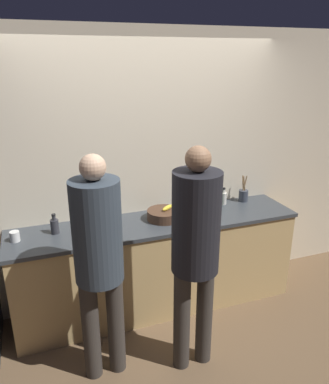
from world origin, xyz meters
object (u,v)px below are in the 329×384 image
(person_center, at_px, (195,244))
(bottle_green, at_px, (217,200))
(person_left, at_px, (99,253))
(cup_white, at_px, (15,236))
(bottle_clear, at_px, (223,198))
(utensil_crock, at_px, (243,195))
(fruit_bowl, at_px, (164,214))
(bottle_dark, at_px, (55,226))

(person_center, height_order, bottle_green, person_center)
(person_left, bearing_deg, person_center, -11.83)
(cup_white, bearing_deg, person_center, -33.18)
(bottle_clear, bearing_deg, person_center, -127.93)
(utensil_crock, relative_size, bottle_green, 1.57)
(bottle_green, height_order, cup_white, bottle_green)
(fruit_bowl, relative_size, bottle_green, 1.75)
(person_center, xyz_separation_m, bottle_green, (0.66, 0.94, -0.09))
(person_center, relative_size, utensil_crock, 6.47)
(bottle_clear, bearing_deg, fruit_bowl, -167.92)
(bottle_dark, relative_size, cup_white, 2.07)
(utensil_crock, distance_m, bottle_green, 0.33)
(person_left, relative_size, bottle_dark, 9.94)
(bottle_green, bearing_deg, person_left, -149.24)
(person_center, distance_m, bottle_green, 1.15)
(fruit_bowl, distance_m, cup_white, 1.29)
(bottle_green, xyz_separation_m, cup_white, (-1.90, -0.12, -0.03))
(fruit_bowl, height_order, cup_white, fruit_bowl)
(person_center, distance_m, bottle_clear, 1.23)
(person_left, relative_size, utensil_crock, 6.36)
(person_center, distance_m, utensil_crock, 1.39)
(bottle_dark, height_order, cup_white, bottle_dark)
(person_left, distance_m, bottle_green, 1.56)
(bottle_green, xyz_separation_m, bottle_dark, (-1.58, -0.08, 0.00))
(fruit_bowl, relative_size, bottle_dark, 1.74)
(fruit_bowl, bearing_deg, person_left, -137.22)
(utensil_crock, xyz_separation_m, bottle_dark, (-1.91, -0.12, 0.00))
(bottle_green, xyz_separation_m, bottle_clear, (0.09, 0.03, 0.00))
(person_left, height_order, fruit_bowl, person_left)
(bottle_clear, xyz_separation_m, bottle_dark, (-1.67, -0.11, 0.00))
(person_center, xyz_separation_m, bottle_dark, (-0.92, 0.85, -0.09))
(person_left, distance_m, person_center, 0.69)
(person_left, relative_size, bottle_clear, 9.97)
(bottle_green, height_order, bottle_dark, same)
(bottle_clear, relative_size, cup_white, 2.07)
(fruit_bowl, distance_m, bottle_clear, 0.72)
(bottle_dark, xyz_separation_m, cup_white, (-0.32, -0.04, -0.03))
(bottle_dark, bearing_deg, person_left, -70.85)
(person_center, height_order, cup_white, person_center)
(bottle_green, distance_m, bottle_dark, 1.59)
(bottle_green, bearing_deg, person_center, -125.18)
(bottle_green, bearing_deg, bottle_dark, -176.96)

